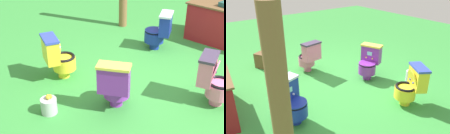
% 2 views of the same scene
% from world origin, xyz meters
% --- Properties ---
extents(ground, '(14.00, 14.00, 0.00)m').
position_xyz_m(ground, '(0.00, 0.00, 0.00)').
color(ground, green).
extents(toilet_yellow, '(0.60, 0.63, 0.73)m').
position_xyz_m(toilet_yellow, '(-1.60, -0.70, 0.37)').
color(toilet_yellow, yellow).
rests_on(toilet_yellow, ground).
extents(toilet_blue, '(0.59, 0.53, 0.73)m').
position_xyz_m(toilet_blue, '(-0.80, 1.18, 0.37)').
color(toilet_blue, '#192D9E').
rests_on(toilet_blue, ground).
extents(toilet_pink, '(0.55, 0.47, 0.73)m').
position_xyz_m(toilet_pink, '(0.65, 0.02, 0.37)').
color(toilet_pink, pink).
rests_on(toilet_pink, ground).
extents(toilet_purple, '(0.56, 0.61, 0.73)m').
position_xyz_m(toilet_purple, '(-0.40, -0.85, 0.37)').
color(toilet_purple, purple).
rests_on(toilet_purple, ground).
extents(lemon_bucket, '(0.22, 0.22, 0.28)m').
position_xyz_m(lemon_bucket, '(-1.06, -1.47, 0.12)').
color(lemon_bucket, '#B7B7BF').
rests_on(lemon_bucket, ground).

